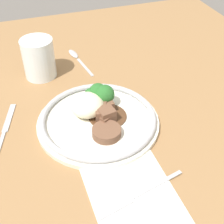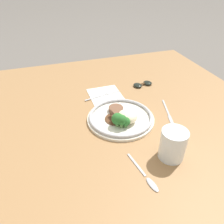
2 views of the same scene
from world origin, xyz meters
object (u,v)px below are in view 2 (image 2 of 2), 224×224
object	(u,v)px
spoon	(148,179)
sunglasses	(143,84)
juice_glass	(173,146)
knife	(169,115)
fork	(106,94)
plate	(121,117)

from	to	relation	value
spoon	sunglasses	bearing A→B (deg)	147.71
juice_glass	knife	distance (m)	0.22
knife	spoon	distance (m)	0.33
knife	sunglasses	xyz separation A→B (m)	(-0.26, 0.01, 0.01)
fork	plate	bearing A→B (deg)	-102.64
knife	spoon	world-z (taller)	spoon
sunglasses	juice_glass	bearing A→B (deg)	-21.41
plate	juice_glass	bearing A→B (deg)	21.39
knife	spoon	bearing A→B (deg)	-23.66
fork	sunglasses	bearing A→B (deg)	-3.29
plate	sunglasses	bearing A→B (deg)	140.10
sunglasses	plate	bearing A→B (deg)	-47.47
juice_glass	fork	size ratio (longest dim) A/B	0.59
fork	spoon	xyz separation A→B (m)	(0.48, -0.02, -0.00)
plate	juice_glass	xyz separation A→B (m)	(0.22, 0.08, 0.03)
knife	juice_glass	bearing A→B (deg)	-12.52
knife	plate	bearing A→B (deg)	-80.78
plate	fork	world-z (taller)	plate
sunglasses	spoon	bearing A→B (deg)	-30.52
fork	sunglasses	distance (m)	0.20
plate	sunglasses	distance (m)	0.31
fork	sunglasses	world-z (taller)	sunglasses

